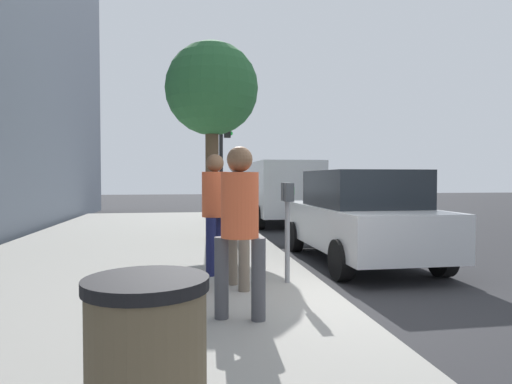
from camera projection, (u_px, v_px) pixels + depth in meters
name	position (u px, v px, depth m)	size (l,w,h in m)	color
ground_plane	(340.00, 306.00, 5.63)	(80.00, 80.00, 0.00)	#2B2B2D
sidewalk_slab	(93.00, 311.00, 5.16)	(28.00, 6.00, 0.15)	gray
parking_meter	(287.00, 211.00, 6.24)	(0.36, 0.12, 1.41)	gray
pedestrian_at_meter	(238.00, 208.00, 5.94)	(0.53, 0.39, 1.81)	#726656
pedestrian_bystander	(240.00, 217.00, 4.60)	(0.39, 0.52, 1.81)	#47474C
parking_officer	(215.00, 202.00, 6.86)	(0.52, 0.40, 1.85)	#191E4C
parked_sedan_near	(359.00, 216.00, 8.49)	(4.42, 2.01, 1.77)	silver
parked_van_far	(279.00, 189.00, 15.91)	(5.21, 2.14, 2.18)	silver
street_tree	(212.00, 91.00, 10.66)	(2.24, 2.24, 4.75)	brown
traffic_signal	(224.00, 148.00, 14.12)	(0.24, 0.44, 3.60)	black
trash_bin	(147.00, 383.00, 2.09)	(0.59, 0.59, 1.01)	brown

